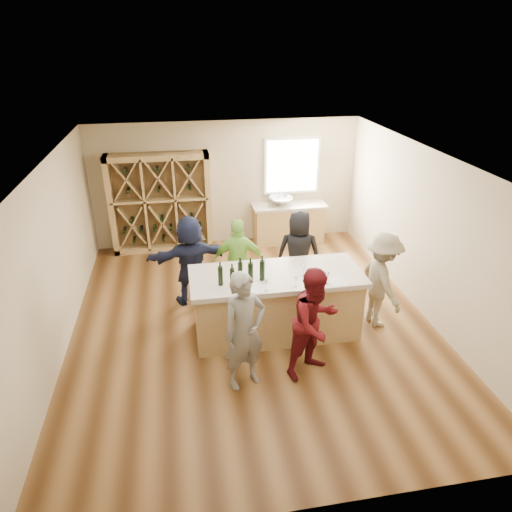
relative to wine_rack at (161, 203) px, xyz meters
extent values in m
cube|color=brown|center=(1.50, -3.27, -1.15)|extent=(6.00, 7.00, 0.10)
cube|color=white|center=(1.50, -3.27, 1.75)|extent=(6.00, 7.00, 0.10)
cube|color=#BEAC8A|center=(1.50, 0.28, 0.30)|extent=(6.00, 0.10, 2.80)
cube|color=#BEAC8A|center=(1.50, -6.82, 0.30)|extent=(6.00, 0.10, 2.80)
cube|color=#BEAC8A|center=(-1.55, -3.27, 0.30)|extent=(0.10, 7.00, 2.80)
cube|color=#BEAC8A|center=(4.55, -3.27, 0.30)|extent=(0.10, 7.00, 2.80)
cube|color=white|center=(3.00, 0.20, 0.65)|extent=(1.30, 0.06, 1.30)
cube|color=white|center=(3.00, 0.17, 0.65)|extent=(1.18, 0.01, 1.18)
cube|color=tan|center=(0.00, 0.00, 0.00)|extent=(2.20, 0.45, 2.20)
cube|color=tan|center=(2.90, -0.07, -0.67)|extent=(1.60, 0.58, 0.86)
cube|color=#BDAE9B|center=(2.90, -0.07, -0.21)|extent=(1.70, 0.62, 0.06)
imported|color=silver|center=(2.70, -0.07, -0.09)|extent=(0.54, 0.54, 0.19)
cylinder|color=silver|center=(2.70, 0.11, -0.03)|extent=(0.02, 0.02, 0.30)
cube|color=tan|center=(1.83, -3.62, -0.60)|extent=(2.60, 1.00, 1.00)
cube|color=#BDAE9B|center=(1.83, -3.62, -0.06)|extent=(2.72, 1.12, 0.08)
cylinder|color=black|center=(0.94, -3.81, 0.13)|extent=(0.09, 0.09, 0.30)
cylinder|color=black|center=(1.10, -3.88, 0.13)|extent=(0.09, 0.09, 0.29)
cylinder|color=black|center=(1.25, -3.71, 0.13)|extent=(0.09, 0.09, 0.30)
cylinder|color=black|center=(1.39, -3.81, 0.14)|extent=(0.10, 0.10, 0.33)
cylinder|color=black|center=(1.57, -3.76, 0.14)|extent=(0.11, 0.11, 0.33)
cone|color=white|center=(1.57, -4.09, 0.07)|extent=(0.08, 0.08, 0.18)
cone|color=white|center=(2.03, -4.06, 0.06)|extent=(0.07, 0.07, 0.16)
cone|color=white|center=(2.51, -4.05, 0.08)|extent=(0.09, 0.09, 0.20)
cone|color=white|center=(2.23, -3.75, 0.07)|extent=(0.09, 0.09, 0.19)
cube|color=white|center=(1.44, -3.98, -0.02)|extent=(0.31, 0.38, 0.00)
cube|color=white|center=(2.09, -4.06, -0.02)|extent=(0.25, 0.31, 0.00)
cube|color=white|center=(2.69, -3.99, -0.02)|extent=(0.24, 0.33, 0.00)
imported|color=slate|center=(1.15, -4.75, -0.23)|extent=(0.77, 0.67, 1.74)
imported|color=#590F14|center=(2.16, -4.67, -0.26)|extent=(0.93, 0.77, 1.67)
imported|color=gray|center=(3.58, -3.67, -0.28)|extent=(0.59, 1.11, 1.65)
imported|color=#8CC64C|center=(1.38, -2.57, -0.29)|extent=(1.02, 0.65, 1.62)
imported|color=black|center=(2.51, -2.42, -0.28)|extent=(0.91, 0.70, 1.65)
imported|color=#191E38|center=(0.54, -2.40, -0.27)|extent=(1.60, 0.75, 1.67)
camera|label=1|loc=(0.44, -9.75, 3.37)|focal=32.00mm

